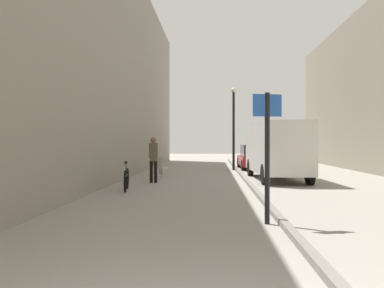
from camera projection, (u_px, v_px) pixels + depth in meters
ground_plane at (207, 186)px, 14.69m from camera, size 80.00×80.00×0.00m
building_facade_left at (82, 49)px, 14.92m from camera, size 2.20×40.00×10.28m
kerb_strip at (250, 184)px, 14.61m from camera, size 0.16×40.00×0.12m
pedestrian_main_foreground at (153, 156)px, 15.80m from camera, size 0.36×0.24×1.82m
delivery_van at (277, 149)px, 16.94m from camera, size 2.15×5.67×2.44m
parked_car at (255, 157)px, 23.87m from camera, size 1.91×4.24×1.45m
street_sign_post at (267, 146)px, 7.84m from camera, size 0.59×0.19×2.60m
lamp_post at (234, 123)px, 22.85m from camera, size 0.28×0.28×4.76m
bicycle_leaning at (126, 179)px, 13.26m from camera, size 0.32×1.76×0.98m
cafe_chair_near_window at (161, 166)px, 17.64m from camera, size 0.60×0.60×0.94m
cafe_chair_by_doorway at (155, 164)px, 19.67m from camera, size 0.57×0.57×0.94m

